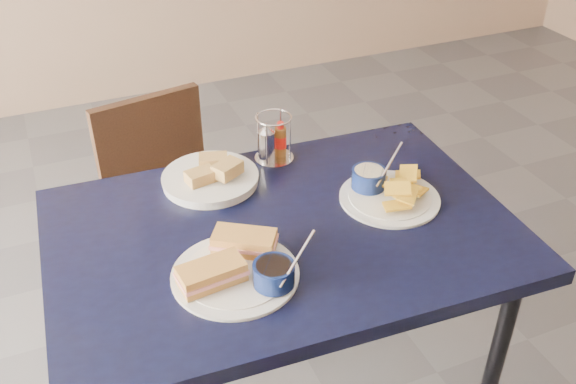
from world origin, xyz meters
name	(u,v)px	position (x,y,z in m)	size (l,w,h in m)	color
dining_table	(283,251)	(-0.17, 0.02, 0.68)	(1.15, 0.79, 0.75)	black
chair_far	(171,196)	(-0.30, 0.70, 0.45)	(0.43, 0.42, 0.79)	black
sandwich_plate	(239,266)	(-0.32, -0.10, 0.77)	(0.31, 0.28, 0.12)	white
plantain_plate	(384,189)	(0.12, 0.04, 0.77)	(0.26, 0.26, 0.12)	white
bread_basket	(211,177)	(-0.27, 0.28, 0.77)	(0.25, 0.25, 0.07)	white
condiment_caddy	(272,142)	(-0.07, 0.33, 0.81)	(0.11, 0.11, 0.14)	silver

